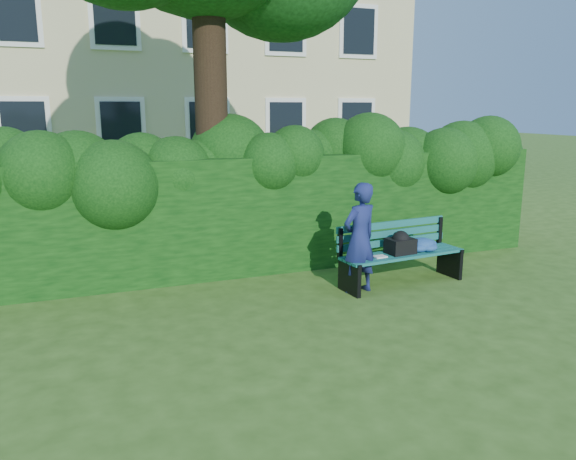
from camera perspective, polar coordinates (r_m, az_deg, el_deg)
name	(u,v)px	position (r m, az deg, el deg)	size (l,w,h in m)	color
ground	(305,313)	(7.12, 1.78, -8.47)	(80.00, 80.00, 0.00)	#33531A
hedge	(251,213)	(8.87, -3.78, 1.75)	(10.00, 1.00, 1.80)	black
park_bench	(405,250)	(8.35, 11.81, -1.98)	(1.95, 0.73, 0.89)	#104D52
man_reading	(360,238)	(7.76, 7.28, -0.84)	(0.56, 0.37, 1.54)	navy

